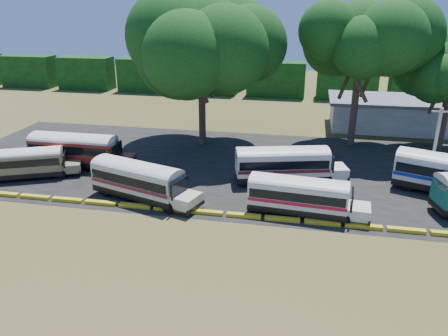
% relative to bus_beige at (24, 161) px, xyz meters
% --- Properties ---
extents(ground, '(160.00, 160.00, 0.00)m').
position_rel_bus_beige_xyz_m(ground, '(20.05, -5.04, -1.69)').
color(ground, '#364517').
rests_on(ground, ground).
extents(asphalt_strip, '(64.00, 24.00, 0.02)m').
position_rel_bus_beige_xyz_m(asphalt_strip, '(21.05, 6.96, -1.68)').
color(asphalt_strip, black).
rests_on(asphalt_strip, ground).
extents(curb, '(53.70, 0.45, 0.30)m').
position_rel_bus_beige_xyz_m(curb, '(20.05, -4.04, -1.54)').
color(curb, yellow).
rests_on(curb, ground).
extents(terminal_building, '(19.00, 9.00, 4.00)m').
position_rel_bus_beige_xyz_m(terminal_building, '(38.05, 24.96, 0.35)').
color(terminal_building, silver).
rests_on(terminal_building, ground).
extents(treeline_backdrop, '(130.00, 4.00, 6.00)m').
position_rel_bus_beige_xyz_m(treeline_backdrop, '(20.05, 42.96, 1.31)').
color(treeline_backdrop, black).
rests_on(treeline_backdrop, ground).
extents(bus_beige, '(9.07, 5.57, 2.94)m').
position_rel_bus_beige_xyz_m(bus_beige, '(0.00, 0.00, 0.00)').
color(bus_beige, black).
rests_on(bus_beige, ground).
extents(bus_red, '(10.59, 2.69, 3.48)m').
position_rel_bus_beige_xyz_m(bus_red, '(3.30, 3.74, 0.31)').
color(bus_red, black).
rests_on(bus_red, ground).
extents(bus_cream_west, '(10.23, 5.40, 3.28)m').
position_rel_bus_beige_xyz_m(bus_cream_west, '(12.39, -2.33, 0.17)').
color(bus_cream_west, black).
rests_on(bus_cream_west, ground).
extents(bus_cream_east, '(10.65, 5.11, 3.40)m').
position_rel_bus_beige_xyz_m(bus_cream_east, '(24.10, 3.76, 0.24)').
color(bus_cream_east, black).
rests_on(bus_cream_east, ground).
extents(bus_white_red, '(9.52, 3.14, 3.07)m').
position_rel_bus_beige_xyz_m(bus_white_red, '(25.81, -2.61, 0.05)').
color(bus_white_red, black).
rests_on(bus_white_red, ground).
extents(tree_west, '(13.84, 13.84, 16.82)m').
position_rel_bus_beige_xyz_m(tree_west, '(13.98, 13.46, 10.04)').
color(tree_west, '#392C1C').
rests_on(tree_west, ground).
extents(tree_center, '(11.09, 11.09, 16.07)m').
position_rel_bus_beige_xyz_m(tree_center, '(31.07, 16.70, 10.27)').
color(tree_center, '#392C1C').
rests_on(tree_center, ground).
extents(utility_pole, '(1.60, 0.30, 7.12)m').
position_rel_bus_beige_xyz_m(utility_pole, '(37.36, 6.13, 1.99)').
color(utility_pole, gray).
rests_on(utility_pole, ground).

